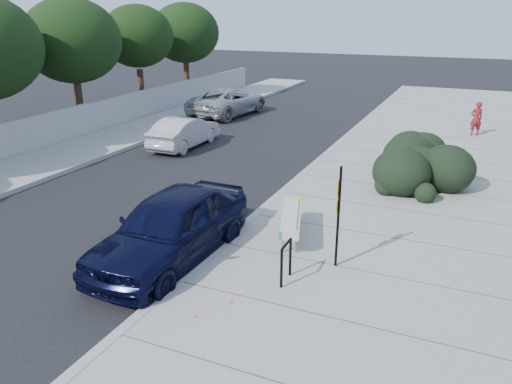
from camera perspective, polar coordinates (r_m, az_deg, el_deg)
ground at (r=12.37m, az=-3.87°, el=-6.44°), size 120.00×120.00×0.00m
sidewalk_near at (r=15.74m, az=23.66°, el=-1.93°), size 11.20×50.00×0.15m
sidewalk_far at (r=21.56m, az=-20.40°, el=4.13°), size 3.00×50.00×0.15m
curb_near at (r=16.58m, az=4.12°, el=0.87°), size 0.22×50.00×0.17m
curb_far at (r=20.56m, az=-17.37°, el=3.78°), size 0.22×50.00×0.17m
far_wall at (r=22.60m, az=-23.75°, el=6.15°), size 0.30×40.00×1.50m
tree_far_d at (r=25.86m, az=-20.28°, el=15.89°), size 4.60×4.60×6.16m
tree_far_e at (r=29.69m, az=-13.43°, el=16.90°), size 4.00×4.00×5.90m
tree_far_f at (r=33.83m, az=-8.15°, el=17.54°), size 4.40×4.40×6.07m
bench at (r=12.40m, az=4.07°, el=-2.90°), size 1.10×2.30×0.68m
bike_rack at (r=10.42m, az=3.46°, el=-7.57°), size 0.07×0.61×0.88m
sign_post at (r=10.84m, az=9.35°, el=-2.08°), size 0.10×0.27×2.31m
hedge at (r=17.42m, az=19.00°, el=3.74°), size 3.31×4.71×1.60m
sedan_navy at (r=11.65m, az=-9.68°, el=-3.96°), size 2.08×4.90×1.65m
wagon_silver at (r=21.63m, az=-8.17°, el=6.82°), size 1.43×3.98×1.30m
suv_silver at (r=28.39m, az=-3.20°, el=10.30°), size 3.06×5.64×1.50m
pedestrian at (r=24.94m, az=23.87°, el=7.69°), size 0.67×0.58×1.54m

